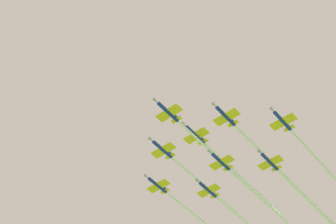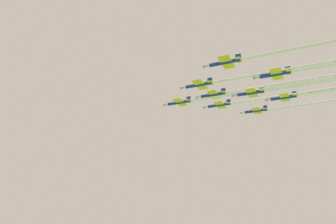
% 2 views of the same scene
% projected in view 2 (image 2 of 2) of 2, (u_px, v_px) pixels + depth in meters
% --- Properties ---
extents(jet_lead, '(64.98, 30.80, 2.63)m').
position_uv_depth(jet_lead, '(228.00, 95.00, 130.46)').
color(jet_lead, navy).
extents(jet_port_inner, '(80.57, 37.75, 2.63)m').
position_uv_depth(jet_port_inner, '(280.00, 70.00, 110.58)').
color(jet_port_inner, navy).
extents(jet_starboard_inner, '(63.21, 30.01, 2.63)m').
position_uv_depth(jet_starboard_inner, '(266.00, 98.00, 137.61)').
color(jet_starboard_inner, navy).
extents(jet_port_outer, '(59.53, 28.37, 2.63)m').
position_uv_depth(jet_port_outer, '(259.00, 87.00, 126.06)').
color(jet_port_outer, navy).
extents(jet_starboard_outer, '(69.75, 32.93, 2.63)m').
position_uv_depth(jet_starboard_outer, '(304.00, 47.00, 95.74)').
color(jet_starboard_outer, navy).
extents(jet_center_rear, '(71.97, 33.92, 2.63)m').
position_uv_depth(jet_center_rear, '(314.00, 103.00, 142.16)').
color(jet_center_rear, navy).
extents(jet_port_trail, '(73.64, 34.66, 2.63)m').
position_uv_depth(jet_port_trail, '(323.00, 82.00, 116.93)').
color(jet_port_trail, navy).
extents(jet_starboard_trail, '(59.82, 28.50, 2.63)m').
position_uv_depth(jet_starboard_trail, '(336.00, 64.00, 103.69)').
color(jet_starboard_trail, navy).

